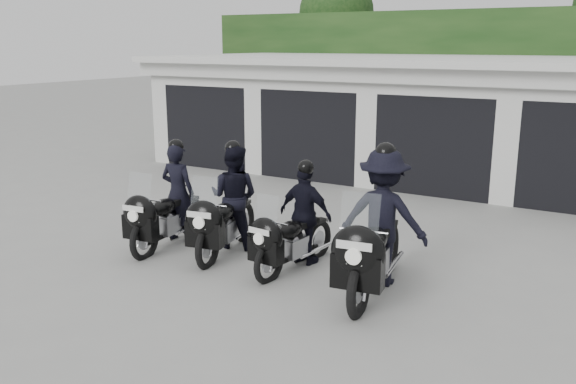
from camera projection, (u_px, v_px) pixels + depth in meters
The scene contains 7 objects.
ground at pixel (316, 274), 8.99m from camera, with size 80.00×80.00×0.00m, color gray.
garage_block at pixel (464, 120), 15.41m from camera, with size 16.40×6.80×2.96m.
background_vegetation at pixel (519, 61), 18.99m from camera, with size 20.00×3.90×5.80m.
police_bike_a at pixel (169, 203), 10.14m from camera, with size 0.76×2.08×1.81m.
police_bike_b at pixel (229, 204), 9.87m from camera, with size 1.01×2.11×1.85m.
police_bike_c at pixel (299, 221), 9.15m from camera, with size 0.96×1.93×1.68m.
police_bike_d at pixel (380, 226), 8.30m from camera, with size 1.32×2.38×2.08m.
Camera 1 is at (3.89, -7.50, 3.33)m, focal length 38.00 mm.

